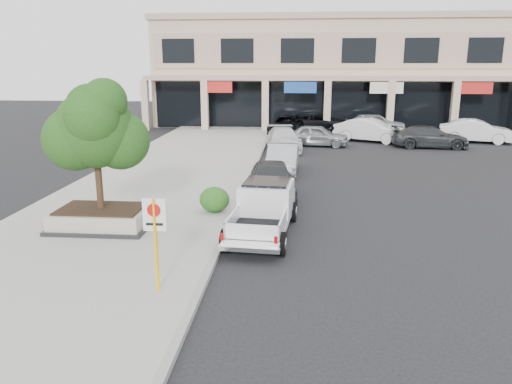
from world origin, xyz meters
TOP-DOWN VIEW (x-y plane):
  - ground at (0.00, 0.00)m, footprint 120.00×120.00m
  - sidewalk at (-5.50, 6.00)m, footprint 8.00×52.00m
  - curb at (-1.55, 6.00)m, footprint 0.20×52.00m
  - strip_mall at (8.00, 33.93)m, footprint 40.55×12.43m
  - planter at (-5.69, 1.38)m, footprint 3.20×2.20m
  - planter_tree at (-5.56, 1.53)m, footprint 2.90×2.55m
  - no_parking_sign at (-2.52, -3.15)m, footprint 0.55×0.09m
  - hedge at (-2.26, 3.47)m, footprint 1.10×0.99m
  - pickup_truck at (-0.35, 1.49)m, footprint 2.33×5.27m
  - curb_car_a at (-0.30, 6.31)m, footprint 2.31×4.63m
  - curb_car_b at (-0.03, 11.18)m, footprint 1.64×4.39m
  - curb_car_c at (-0.23, 18.11)m, footprint 2.64×5.13m
  - curb_car_d at (-0.17, 25.28)m, footprint 3.18×5.66m
  - lot_car_a at (2.00, 19.98)m, footprint 4.45×2.31m
  - lot_car_b at (5.84, 22.27)m, footprint 5.29×3.71m
  - lot_car_c at (9.47, 19.91)m, footprint 5.04×2.27m
  - lot_car_d at (2.35, 27.75)m, footprint 5.83×3.56m
  - lot_car_e at (6.83, 26.70)m, footprint 4.93×2.24m
  - lot_car_f at (13.28, 22.53)m, footprint 5.21×2.89m

SIDE VIEW (x-z plane):
  - ground at x=0.00m, z-range 0.00..0.00m
  - sidewalk at x=-5.50m, z-range 0.00..0.15m
  - curb at x=-1.55m, z-range 0.00..0.15m
  - planter at x=-5.69m, z-range 0.14..0.82m
  - hedge at x=-2.26m, z-range 0.15..1.08m
  - curb_car_c at x=-0.23m, z-range 0.00..1.42m
  - curb_car_b at x=-0.03m, z-range 0.00..1.43m
  - lot_car_c at x=9.47m, z-range 0.00..1.43m
  - lot_car_a at x=2.00m, z-range 0.00..1.45m
  - curb_car_d at x=-0.17m, z-range 0.00..1.49m
  - lot_car_d at x=2.35m, z-range 0.00..1.51m
  - curb_car_a at x=-0.30m, z-range 0.00..1.52m
  - pickup_truck at x=-0.35m, z-range 0.00..1.62m
  - lot_car_f at x=13.28m, z-range 0.00..1.63m
  - lot_car_e at x=6.83m, z-range 0.00..1.64m
  - lot_car_b at x=5.84m, z-range 0.00..1.66m
  - no_parking_sign at x=-2.52m, z-range 0.48..2.78m
  - planter_tree at x=-5.56m, z-range 1.41..5.41m
  - strip_mall at x=8.00m, z-range 0.00..9.50m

